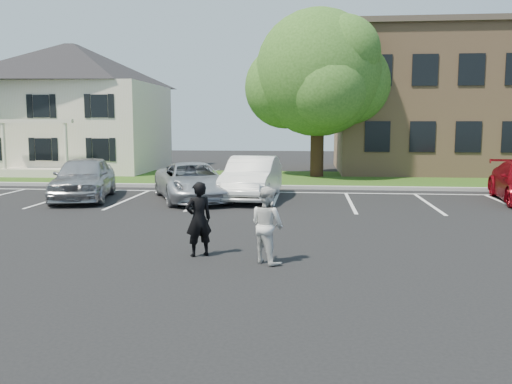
% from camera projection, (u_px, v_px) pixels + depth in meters
% --- Properties ---
extents(ground_plane, '(90.00, 90.00, 0.00)m').
position_uv_depth(ground_plane, '(252.00, 252.00, 12.27)').
color(ground_plane, black).
rests_on(ground_plane, ground).
extents(curb, '(40.00, 0.30, 0.15)m').
position_uv_depth(curb, '(280.00, 187.00, 24.10)').
color(curb, gray).
rests_on(curb, ground).
extents(grass_strip, '(44.00, 8.00, 0.08)m').
position_uv_depth(grass_strip, '(284.00, 179.00, 28.06)').
color(grass_strip, '#204910').
rests_on(grass_strip, ground).
extents(stall_lines, '(34.00, 5.36, 0.01)m').
position_uv_depth(stall_lines, '(312.00, 198.00, 20.97)').
color(stall_lines, silver).
rests_on(stall_lines, ground).
extents(house, '(10.30, 9.22, 7.60)m').
position_uv_depth(house, '(73.00, 108.00, 32.77)').
color(house, beige).
rests_on(house, ground).
extents(tree, '(7.80, 7.20, 8.80)m').
position_uv_depth(tree, '(320.00, 76.00, 28.34)').
color(tree, black).
rests_on(tree, ground).
extents(man_black_suit, '(0.72, 0.65, 1.64)m').
position_uv_depth(man_black_suit, '(199.00, 219.00, 11.82)').
color(man_black_suit, black).
rests_on(man_black_suit, ground).
extents(man_white_shirt, '(0.99, 0.98, 1.61)m').
position_uv_depth(man_white_shirt, '(267.00, 225.00, 11.24)').
color(man_white_shirt, silver).
rests_on(man_white_shirt, ground).
extents(car_silver_west, '(2.96, 5.17, 1.66)m').
position_uv_depth(car_silver_west, '(84.00, 178.00, 20.64)').
color(car_silver_west, '#A8A8AC').
rests_on(car_silver_west, ground).
extents(car_silver_minivan, '(4.15, 5.61, 1.42)m').
position_uv_depth(car_silver_minivan, '(193.00, 182.00, 20.44)').
color(car_silver_minivan, '#BABCC2').
rests_on(car_silver_minivan, ground).
extents(car_white_sedan, '(2.04, 5.05, 1.63)m').
position_uv_depth(car_white_sedan, '(252.00, 178.00, 20.76)').
color(car_white_sedan, white).
rests_on(car_white_sedan, ground).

